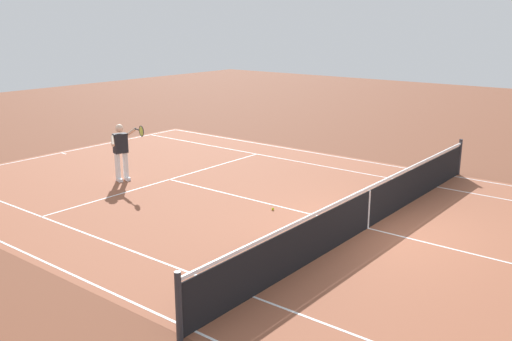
% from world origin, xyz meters
% --- Properties ---
extents(ground_plane, '(60.00, 60.00, 0.00)m').
position_xyz_m(ground_plane, '(0.00, 0.00, 0.00)').
color(ground_plane, brown).
extents(court_slab, '(24.20, 11.40, 0.00)m').
position_xyz_m(court_slab, '(0.00, 0.00, 0.00)').
color(court_slab, '#935138').
rests_on(court_slab, ground_plane).
extents(court_line_markings, '(23.85, 11.05, 0.01)m').
position_xyz_m(court_line_markings, '(0.00, 0.00, 0.00)').
color(court_line_markings, white).
rests_on(court_line_markings, ground_plane).
extents(tennis_net, '(0.10, 11.70, 1.08)m').
position_xyz_m(tennis_net, '(0.00, 0.00, 0.49)').
color(tennis_net, '#2D2D33').
rests_on(tennis_net, ground_plane).
extents(tennis_player_near, '(1.17, 0.74, 1.70)m').
position_xyz_m(tennis_player_near, '(7.38, 0.90, 0.93)').
color(tennis_player_near, white).
rests_on(tennis_player_near, ground_plane).
extents(tennis_ball, '(0.07, 0.07, 0.07)m').
position_xyz_m(tennis_ball, '(2.39, 0.33, 0.03)').
color(tennis_ball, '#CCE01E').
rests_on(tennis_ball, ground_plane).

